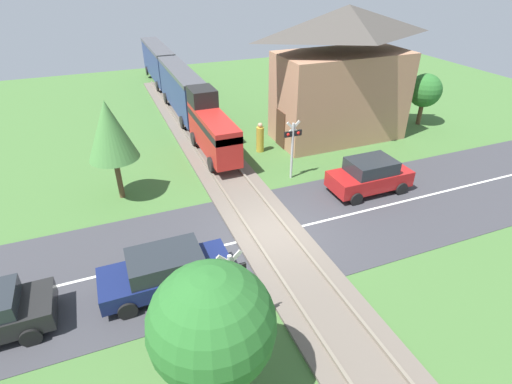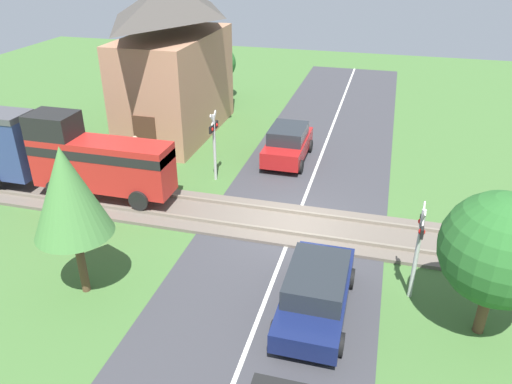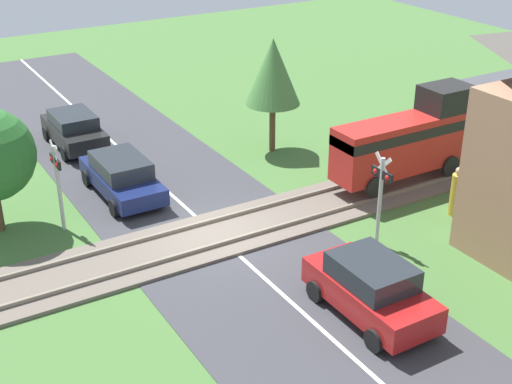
# 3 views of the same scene
# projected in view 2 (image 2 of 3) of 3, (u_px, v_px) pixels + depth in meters

# --- Properties ---
(ground_plane) EXTENTS (60.00, 60.00, 0.00)m
(ground_plane) POSITION_uv_depth(u_px,v_px,m) (294.00, 226.00, 17.86)
(ground_plane) COLOR #426B33
(road_surface) EXTENTS (48.00, 6.40, 0.02)m
(road_surface) POSITION_uv_depth(u_px,v_px,m) (294.00, 226.00, 17.86)
(road_surface) COLOR #38383D
(road_surface) RESTS_ON ground_plane
(track_bed) EXTENTS (2.80, 48.00, 0.24)m
(track_bed) POSITION_uv_depth(u_px,v_px,m) (294.00, 225.00, 17.83)
(track_bed) COLOR #665B51
(track_bed) RESTS_ON ground_plane
(car_near_crossing) EXTENTS (4.24, 1.86, 1.44)m
(car_near_crossing) POSITION_uv_depth(u_px,v_px,m) (316.00, 290.00, 13.50)
(car_near_crossing) COLOR #141E4C
(car_near_crossing) RESTS_ON ground_plane
(car_far_side) EXTENTS (3.79, 1.86, 1.62)m
(car_far_side) POSITION_uv_depth(u_px,v_px,m) (288.00, 143.00, 22.68)
(car_far_side) COLOR #A81919
(car_far_side) RESTS_ON ground_plane
(crossing_signal_west_approach) EXTENTS (0.90, 0.18, 2.99)m
(crossing_signal_west_approach) POSITION_uv_depth(u_px,v_px,m) (419.00, 240.00, 13.56)
(crossing_signal_west_approach) COLOR #B7B7B7
(crossing_signal_west_approach) RESTS_ON ground_plane
(crossing_signal_east_approach) EXTENTS (0.90, 0.18, 2.99)m
(crossing_signal_east_approach) POSITION_uv_depth(u_px,v_px,m) (214.00, 137.00, 20.39)
(crossing_signal_east_approach) COLOR #B7B7B7
(crossing_signal_east_approach) RESTS_ON ground_plane
(station_building) EXTENTS (8.07, 3.96, 7.41)m
(station_building) POSITION_uv_depth(u_px,v_px,m) (174.00, 63.00, 24.65)
(station_building) COLOR #AD7A5B
(station_building) RESTS_ON ground_plane
(pedestrian_by_station) EXTENTS (0.42, 0.42, 1.70)m
(pedestrian_by_station) POSITION_uv_depth(u_px,v_px,m) (137.00, 156.00, 21.53)
(pedestrian_by_station) COLOR gold
(pedestrian_by_station) RESTS_ON ground_plane
(tree_by_station) EXTENTS (2.09, 2.09, 3.28)m
(tree_by_station) POSITION_uv_depth(u_px,v_px,m) (219.00, 63.00, 30.60)
(tree_by_station) COLOR brown
(tree_by_station) RESTS_ON ground_plane
(tree_roadside_hedge) EXTENTS (2.15, 2.15, 4.56)m
(tree_roadside_hedge) POSITION_uv_depth(u_px,v_px,m) (68.00, 192.00, 13.19)
(tree_roadside_hedge) COLOR brown
(tree_roadside_hedge) RESTS_ON ground_plane
(tree_beyond_track) EXTENTS (2.88, 2.88, 4.02)m
(tree_beyond_track) POSITION_uv_depth(u_px,v_px,m) (499.00, 250.00, 12.00)
(tree_beyond_track) COLOR brown
(tree_beyond_track) RESTS_ON ground_plane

